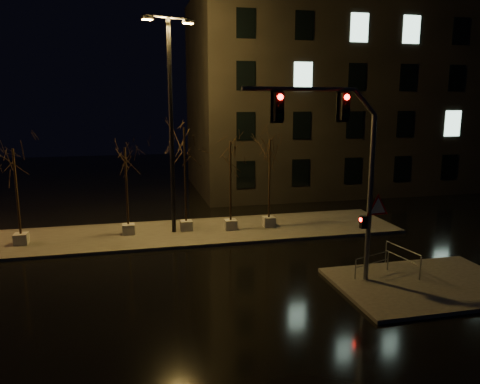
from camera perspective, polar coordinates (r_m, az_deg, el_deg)
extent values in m
plane|color=black|center=(20.48, -2.14, -9.60)|extent=(90.00, 90.00, 0.00)
cube|color=#3F3D38|center=(26.07, -4.70, -4.85)|extent=(22.00, 5.00, 0.15)
cube|color=#3F3D38|center=(20.25, 21.66, -10.45)|extent=(7.00, 5.00, 0.15)
cube|color=black|center=(40.80, 12.62, 11.28)|extent=(25.00, 12.00, 15.00)
cube|color=#A3A198|center=(25.93, -25.12, -5.19)|extent=(0.65, 0.65, 0.55)
cylinder|color=black|center=(25.40, -25.56, 0.02)|extent=(0.11, 0.11, 4.25)
cube|color=#A3A198|center=(25.92, -13.43, -4.42)|extent=(0.65, 0.65, 0.55)
cylinder|color=black|center=(25.40, -13.67, 0.66)|extent=(0.11, 0.11, 4.12)
cube|color=#A3A198|center=(26.10, -6.56, -4.07)|extent=(0.65, 0.65, 0.55)
cylinder|color=black|center=(25.50, -6.71, 2.10)|extent=(0.11, 0.11, 5.13)
cube|color=#A3A198|center=(26.10, -1.15, -3.99)|extent=(0.65, 0.65, 0.55)
cylinder|color=black|center=(25.57, -1.17, 1.34)|extent=(0.11, 0.11, 4.38)
cube|color=#A3A198|center=(26.77, 3.53, -3.63)|extent=(0.65, 0.65, 0.55)
cylinder|color=black|center=(26.24, 3.60, 1.62)|extent=(0.11, 0.11, 4.41)
cylinder|color=slate|center=(18.91, 15.55, -0.93)|extent=(0.20, 0.20, 6.56)
cylinder|color=slate|center=(16.92, 7.40, 12.33)|extent=(4.37, 0.60, 0.15)
cube|color=black|center=(17.79, 12.62, 10.16)|extent=(0.35, 0.27, 0.98)
cube|color=black|center=(16.57, 4.73, 10.33)|extent=(0.35, 0.27, 0.98)
cube|color=black|center=(18.97, 14.81, -3.57)|extent=(0.26, 0.22, 0.49)
cone|color=red|center=(19.12, 16.40, -1.85)|extent=(1.14, 0.15, 1.14)
sphere|color=#FF0C07|center=(18.51, 16.19, 11.04)|extent=(0.20, 0.20, 0.20)
cylinder|color=black|center=(25.01, -8.38, 7.58)|extent=(0.22, 0.22, 11.18)
cylinder|color=black|center=(25.28, -8.76, 20.32)|extent=(2.35, 0.93, 0.11)
cube|color=#FF9D32|center=(24.82, -11.26, 20.02)|extent=(0.63, 0.48, 0.22)
cube|color=#FF9D32|center=(25.73, -6.34, 19.84)|extent=(0.63, 0.48, 0.22)
cylinder|color=slate|center=(19.61, 13.90, -9.19)|extent=(0.04, 0.04, 0.80)
cylinder|color=slate|center=(21.01, 17.57, -8.01)|extent=(0.04, 0.04, 0.80)
cylinder|color=slate|center=(20.16, 15.87, -7.40)|extent=(1.84, 0.69, 0.04)
cylinder|color=slate|center=(20.27, 15.81, -8.35)|extent=(1.84, 0.69, 0.04)
cylinder|color=slate|center=(20.30, 21.13, -8.69)|extent=(0.05, 0.05, 0.95)
cylinder|color=slate|center=(21.80, 17.37, -7.07)|extent=(0.05, 0.05, 0.95)
cylinder|color=slate|center=(20.88, 19.27, -6.48)|extent=(0.34, 2.10, 0.04)
cylinder|color=slate|center=(21.00, 19.19, -7.58)|extent=(0.34, 2.10, 0.04)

